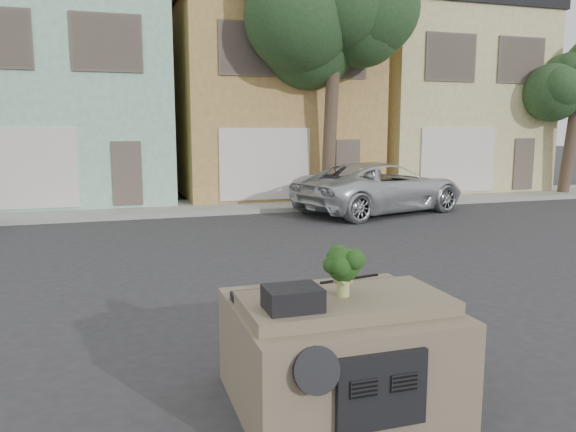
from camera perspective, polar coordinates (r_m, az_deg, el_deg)
name	(u,v)px	position (r m, az deg, el deg)	size (l,w,h in m)	color
ground_plane	(260,309)	(8.48, -2.86, -9.41)	(120.00, 120.00, 0.00)	#303033
sidewalk	(178,208)	(18.58, -11.12, 0.79)	(40.00, 3.00, 0.15)	gray
townhouse_mint	(65,97)	(22.36, -21.74, 11.20)	(7.20, 8.20, 7.55)	#96CDAA
townhouse_tan	(264,100)	(23.11, -2.47, 11.73)	(7.20, 8.20, 7.55)	tan
townhouse_beige	(427,102)	(26.09, 13.96, 11.17)	(7.20, 8.20, 7.55)	#CEC484
silver_pickup	(380,212)	(18.06, 9.35, 0.37)	(2.64, 5.73, 1.59)	silver
tree_near	(330,79)	(19.00, 4.34, 13.74)	(4.40, 4.00, 8.50)	#244121
tree_far	(572,119)	(24.48, 26.86, 8.81)	(3.20, 3.00, 6.00)	#244121
car_dashboard	(338,348)	(5.61, 5.12, -13.21)	(2.00, 1.80, 1.12)	#6E604B
instrument_hump	(293,298)	(4.89, 0.47, -8.36)	(0.48, 0.38, 0.20)	black
wiper_arm	(350,279)	(5.87, 6.30, -6.35)	(0.70, 0.03, 0.02)	black
broccoli	(343,271)	(5.25, 5.65, -5.63)	(0.39, 0.39, 0.47)	#173410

